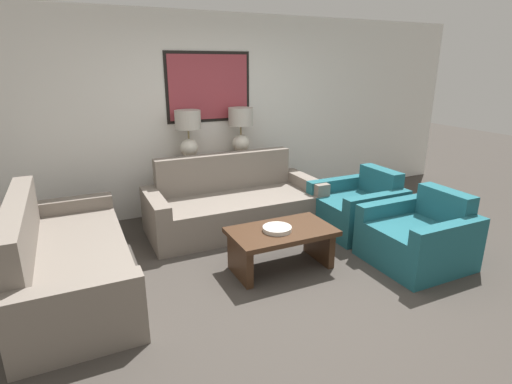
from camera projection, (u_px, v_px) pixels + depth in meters
name	position (u px, v px, depth m)	size (l,w,h in m)	color
ground_plane	(294.00, 281.00, 3.84)	(20.00, 20.00, 0.00)	#3D3833
back_wall	(208.00, 115.00, 5.51)	(8.49, 0.12, 2.65)	silver
console_table	(217.00, 184.00, 5.57)	(1.25, 0.37, 0.80)	brown
table_lamp_left	(188.00, 130.00, 5.18)	(0.33, 0.33, 0.63)	silver
table_lamp_right	(241.00, 126.00, 5.48)	(0.33, 0.33, 0.63)	silver
couch_by_back_wall	(234.00, 205.00, 5.05)	(2.17, 0.93, 0.90)	slate
couch_by_side	(67.00, 261.00, 3.63)	(0.93, 2.17, 0.90)	slate
coffee_table	(281.00, 240.00, 4.00)	(1.04, 0.60, 0.43)	#3D2616
decorative_bowl	(277.00, 229.00, 3.93)	(0.29, 0.29, 0.04)	beige
armchair_near_back_wall	(358.00, 209.00, 4.99)	(0.90, 0.89, 0.75)	#1E5B66
armchair_near_camera	(418.00, 238.00, 4.14)	(0.90, 0.89, 0.75)	#1E5B66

